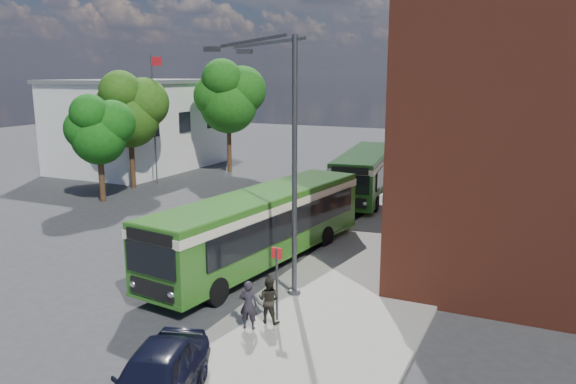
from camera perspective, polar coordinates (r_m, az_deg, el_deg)
The scene contains 15 objects.
ground at distance 24.27m, azimuth -8.70°, elevation -6.88°, with size 120.00×120.00×0.00m, color #2C2C2E.
pavement at distance 28.71m, azimuth 12.27°, elevation -3.89°, with size 6.00×48.00×0.15m, color gray.
kerb_line at distance 29.51m, azimuth 6.48°, elevation -3.40°, with size 0.12×48.00×0.01m, color beige.
white_building at distance 48.40m, azimuth -14.86°, elevation 6.68°, with size 9.40×13.40×7.30m.
flagpole at distance 40.94m, azimuth -13.42°, elevation 7.66°, with size 0.95×0.10×9.00m.
street_lamp at distance 19.07m, azimuth -0.32°, elevation 2.94°, with size 2.96×2.38×9.00m.
bus_stop_sign at distance 17.67m, azimuth -1.14°, elevation -8.83°, with size 0.35×0.08×2.52m.
bus_front at distance 23.08m, azimuth -2.69°, elevation -2.99°, with size 4.16×12.65×3.02m.
bus_rear at distance 35.39m, azimuth 7.88°, elevation 2.17°, with size 4.03×10.97×3.02m.
parked_car at distance 14.03m, azimuth -13.31°, elevation -17.92°, with size 1.68×4.18×1.42m, color black.
pedestrian_a at distance 17.35m, azimuth -4.05°, elevation -11.36°, with size 0.56×0.37×1.54m, color black.
pedestrian_b at distance 17.75m, azimuth -1.96°, elevation -10.88°, with size 0.72×0.56×1.49m, color black.
tree_left at distance 36.00m, azimuth -18.70°, elevation 6.08°, with size 3.92×3.73×6.62m.
tree_mid at distance 39.80m, azimuth -15.81°, elevation 8.12°, with size 4.74×4.50×8.00m.
tree_right at distance 44.83m, azimuth -6.06°, elevation 9.68°, with size 5.28×5.02×8.91m.
Camera 1 is at (12.91, -19.02, 7.78)m, focal length 35.00 mm.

